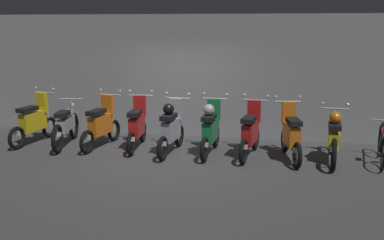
{
  "coord_description": "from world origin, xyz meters",
  "views": [
    {
      "loc": [
        2.13,
        -8.69,
        2.79
      ],
      "look_at": [
        0.45,
        0.47,
        0.75
      ],
      "focal_mm": 41.0,
      "sensor_mm": 36.0,
      "label": 1
    }
  ],
  "objects_px": {
    "motorbike_slot_6": "(251,132)",
    "bicycle": "(382,146)",
    "motorbike_slot_7": "(291,135)",
    "motorbike_slot_0": "(34,121)",
    "motorbike_slot_4": "(172,128)",
    "motorbike_slot_8": "(334,137)",
    "motorbike_slot_2": "(102,124)",
    "motorbike_slot_1": "(66,125)",
    "motorbike_slot_3": "(137,126)",
    "motorbike_slot_5": "(211,129)"
  },
  "relations": [
    {
      "from": "motorbike_slot_0",
      "to": "motorbike_slot_8",
      "type": "distance_m",
      "value": 6.85
    },
    {
      "from": "motorbike_slot_0",
      "to": "motorbike_slot_8",
      "type": "height_order",
      "value": "motorbike_slot_0"
    },
    {
      "from": "motorbike_slot_6",
      "to": "bicycle",
      "type": "xyz_separation_m",
      "value": [
        2.66,
        0.01,
        -0.17
      ]
    },
    {
      "from": "motorbike_slot_8",
      "to": "motorbike_slot_2",
      "type": "bearing_deg",
      "value": 177.85
    },
    {
      "from": "motorbike_slot_4",
      "to": "motorbike_slot_8",
      "type": "bearing_deg",
      "value": 0.47
    },
    {
      "from": "motorbike_slot_2",
      "to": "motorbike_slot_3",
      "type": "distance_m",
      "value": 0.85
    },
    {
      "from": "motorbike_slot_7",
      "to": "motorbike_slot_8",
      "type": "xyz_separation_m",
      "value": [
        0.87,
        0.01,
        0.0
      ]
    },
    {
      "from": "motorbike_slot_4",
      "to": "bicycle",
      "type": "distance_m",
      "value": 4.39
    },
    {
      "from": "motorbike_slot_2",
      "to": "motorbike_slot_5",
      "type": "height_order",
      "value": "same"
    },
    {
      "from": "motorbike_slot_0",
      "to": "motorbike_slot_6",
      "type": "height_order",
      "value": "same"
    },
    {
      "from": "motorbike_slot_1",
      "to": "bicycle",
      "type": "xyz_separation_m",
      "value": [
        6.96,
        -0.1,
        -0.13
      ]
    },
    {
      "from": "motorbike_slot_1",
      "to": "motorbike_slot_6",
      "type": "xyz_separation_m",
      "value": [
        4.29,
        -0.11,
        0.04
      ]
    },
    {
      "from": "motorbike_slot_0",
      "to": "motorbike_slot_4",
      "type": "relative_size",
      "value": 0.99
    },
    {
      "from": "motorbike_slot_2",
      "to": "motorbike_slot_8",
      "type": "height_order",
      "value": "motorbike_slot_2"
    },
    {
      "from": "motorbike_slot_0",
      "to": "motorbike_slot_5",
      "type": "xyz_separation_m",
      "value": [
        4.28,
        -0.18,
        0.04
      ]
    },
    {
      "from": "motorbike_slot_8",
      "to": "motorbike_slot_3",
      "type": "bearing_deg",
      "value": 177.04
    },
    {
      "from": "motorbike_slot_6",
      "to": "bicycle",
      "type": "bearing_deg",
      "value": 0.19
    },
    {
      "from": "motorbike_slot_1",
      "to": "motorbike_slot_6",
      "type": "relative_size",
      "value": 1.16
    },
    {
      "from": "motorbike_slot_5",
      "to": "motorbike_slot_8",
      "type": "relative_size",
      "value": 0.86
    },
    {
      "from": "motorbike_slot_2",
      "to": "motorbike_slot_6",
      "type": "height_order",
      "value": "same"
    },
    {
      "from": "motorbike_slot_6",
      "to": "motorbike_slot_7",
      "type": "relative_size",
      "value": 1.0
    },
    {
      "from": "motorbike_slot_4",
      "to": "motorbike_slot_2",
      "type": "bearing_deg",
      "value": 172.63
    },
    {
      "from": "motorbike_slot_3",
      "to": "motorbike_slot_6",
      "type": "bearing_deg",
      "value": -3.95
    },
    {
      "from": "motorbike_slot_1",
      "to": "motorbike_slot_2",
      "type": "relative_size",
      "value": 1.16
    },
    {
      "from": "motorbike_slot_4",
      "to": "motorbike_slot_5",
      "type": "relative_size",
      "value": 1.0
    },
    {
      "from": "motorbike_slot_4",
      "to": "motorbike_slot_8",
      "type": "relative_size",
      "value": 0.86
    },
    {
      "from": "motorbike_slot_1",
      "to": "motorbike_slot_4",
      "type": "xyz_separation_m",
      "value": [
        2.58,
        -0.18,
        0.08
      ]
    },
    {
      "from": "motorbike_slot_1",
      "to": "motorbike_slot_5",
      "type": "xyz_separation_m",
      "value": [
        3.43,
        -0.1,
        0.08
      ]
    },
    {
      "from": "bicycle",
      "to": "motorbike_slot_1",
      "type": "bearing_deg",
      "value": 179.16
    },
    {
      "from": "motorbike_slot_4",
      "to": "bicycle",
      "type": "bearing_deg",
      "value": 1.06
    },
    {
      "from": "motorbike_slot_6",
      "to": "motorbike_slot_8",
      "type": "height_order",
      "value": "motorbike_slot_6"
    },
    {
      "from": "motorbike_slot_3",
      "to": "motorbike_slot_8",
      "type": "relative_size",
      "value": 0.86
    },
    {
      "from": "motorbike_slot_6",
      "to": "bicycle",
      "type": "height_order",
      "value": "motorbike_slot_6"
    },
    {
      "from": "motorbike_slot_3",
      "to": "bicycle",
      "type": "bearing_deg",
      "value": -1.85
    },
    {
      "from": "motorbike_slot_4",
      "to": "motorbike_slot_6",
      "type": "height_order",
      "value": "same"
    },
    {
      "from": "motorbike_slot_0",
      "to": "motorbike_slot_6",
      "type": "xyz_separation_m",
      "value": [
        5.14,
        -0.19,
        0.0
      ]
    },
    {
      "from": "motorbike_slot_4",
      "to": "motorbike_slot_5",
      "type": "xyz_separation_m",
      "value": [
        0.86,
        0.08,
        0.0
      ]
    },
    {
      "from": "motorbike_slot_1",
      "to": "motorbike_slot_8",
      "type": "height_order",
      "value": "motorbike_slot_8"
    },
    {
      "from": "motorbike_slot_1",
      "to": "motorbike_slot_7",
      "type": "height_order",
      "value": "motorbike_slot_7"
    },
    {
      "from": "motorbike_slot_0",
      "to": "motorbike_slot_3",
      "type": "bearing_deg",
      "value": -0.17
    },
    {
      "from": "motorbike_slot_6",
      "to": "motorbike_slot_8",
      "type": "xyz_separation_m",
      "value": [
        1.71,
        -0.04,
        0.0
      ]
    },
    {
      "from": "bicycle",
      "to": "motorbike_slot_7",
      "type": "bearing_deg",
      "value": -178.02
    },
    {
      "from": "motorbike_slot_4",
      "to": "motorbike_slot_6",
      "type": "distance_m",
      "value": 1.72
    },
    {
      "from": "motorbike_slot_3",
      "to": "motorbike_slot_5",
      "type": "distance_m",
      "value": 1.73
    },
    {
      "from": "motorbike_slot_5",
      "to": "motorbike_slot_3",
      "type": "bearing_deg",
      "value": 174.3
    },
    {
      "from": "motorbike_slot_1",
      "to": "motorbike_slot_5",
      "type": "distance_m",
      "value": 3.43
    },
    {
      "from": "motorbike_slot_4",
      "to": "motorbike_slot_7",
      "type": "xyz_separation_m",
      "value": [
        2.56,
        0.02,
        -0.04
      ]
    },
    {
      "from": "motorbike_slot_6",
      "to": "motorbike_slot_8",
      "type": "distance_m",
      "value": 1.71
    },
    {
      "from": "motorbike_slot_3",
      "to": "motorbike_slot_0",
      "type": "bearing_deg",
      "value": 179.83
    },
    {
      "from": "motorbike_slot_8",
      "to": "bicycle",
      "type": "bearing_deg",
      "value": 3.15
    }
  ]
}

